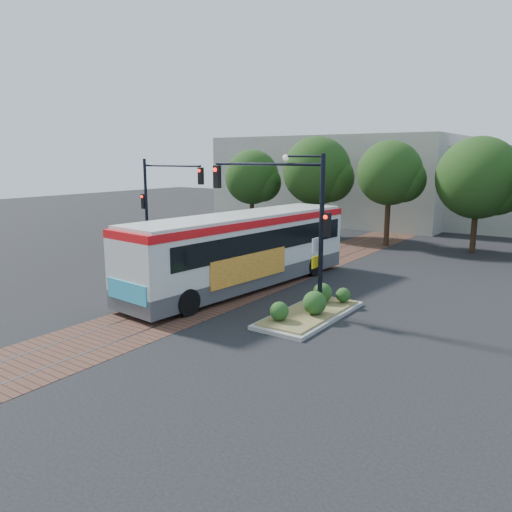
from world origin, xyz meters
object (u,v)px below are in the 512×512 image
object	(u,v)px
traffic_island	(312,308)
signal_pole_left	(159,195)
city_bus	(244,247)
officer	(170,246)
signal_pole_main	(293,208)
parked_car	(258,235)

from	to	relation	value
traffic_island	signal_pole_left	xyz separation A→B (m)	(-13.19, 4.89, 3.54)
city_bus	officer	distance (m)	7.57
signal_pole_main	signal_pole_left	world-z (taller)	signal_pole_main
signal_pole_left	parked_car	world-z (taller)	signal_pole_left
signal_pole_left	parked_car	bearing A→B (deg)	76.67
city_bus	parked_car	bearing A→B (deg)	127.02
signal_pole_main	signal_pole_left	distance (m)	13.14
city_bus	parked_car	size ratio (longest dim) A/B	3.46
city_bus	parked_car	xyz separation A→B (m)	(-6.53, 10.61, -1.39)
officer	parked_car	distance (m)	8.32
traffic_island	officer	size ratio (longest dim) A/B	2.83
traffic_island	officer	distance (m)	12.75
parked_car	city_bus	bearing A→B (deg)	-135.29
city_bus	signal_pole_left	bearing A→B (deg)	166.91
city_bus	traffic_island	xyz separation A→B (m)	(4.81, -2.09, -1.62)
signal_pole_main	officer	world-z (taller)	signal_pole_main
city_bus	signal_pole_main	size ratio (longest dim) A/B	2.21
officer	city_bus	bearing A→B (deg)	143.46
city_bus	signal_pole_main	xyz separation A→B (m)	(3.85, -2.00, 2.21)
signal_pole_main	parked_car	world-z (taller)	signal_pole_main
officer	parked_car	xyz separation A→B (m)	(0.61, 8.29, -0.36)
traffic_island	officer	bearing A→B (deg)	159.71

